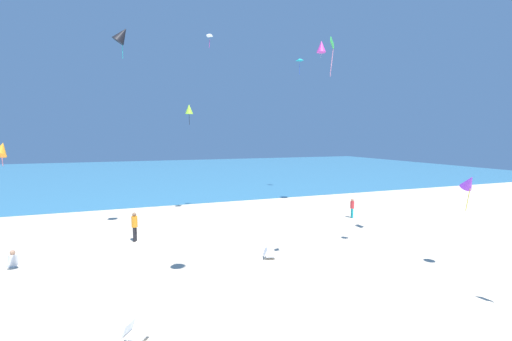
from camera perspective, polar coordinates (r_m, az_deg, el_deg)
name	(u,v)px	position (r m, az deg, el deg)	size (l,w,h in m)	color
ground_plane	(231,245)	(20.29, -4.15, -12.07)	(120.00, 120.00, 0.00)	beige
ocean_water	(159,172)	(61.85, -15.58, -0.30)	(120.00, 60.00, 0.05)	teal
beach_chair_near_camera	(268,254)	(18.03, 2.02, -13.48)	(0.75, 0.72, 0.58)	white
beach_chair_mid_beach	(134,332)	(12.12, -19.45, -23.75)	(0.83, 0.79, 0.61)	white
person_0	(135,225)	(21.81, -19.31, -8.40)	(0.46, 0.46, 1.73)	black
person_1	(12,261)	(20.59, -35.14, -11.99)	(0.69, 0.48, 0.79)	white
person_2	(352,207)	(27.43, 15.51, -5.75)	(0.36, 0.36, 1.48)	#19ADB2
kite_purple	(469,182)	(18.12, 31.56, -1.66)	(0.55, 0.79, 1.71)	purple
kite_magenta	(321,47)	(31.75, 10.68, 19.36)	(1.14, 1.14, 1.41)	#DB3DA8
kite_lime	(189,109)	(28.41, -10.93, 9.86)	(0.75, 0.76, 1.63)	#99DB33
kite_orange	(2,149)	(17.44, -36.29, 2.87)	(0.64, 0.79, 1.07)	orange
kite_green	(332,46)	(15.88, 12.38, 19.37)	(0.42, 0.41, 1.64)	green
kite_white	(209,35)	(28.12, -7.70, 21.17)	(0.62, 0.57, 1.07)	white
kite_teal	(300,60)	(40.10, 7.17, 17.60)	(0.85, 0.87, 1.77)	#1EADAD
kite_black	(122,35)	(23.92, -21.14, 20.06)	(1.26, 0.93, 2.01)	black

